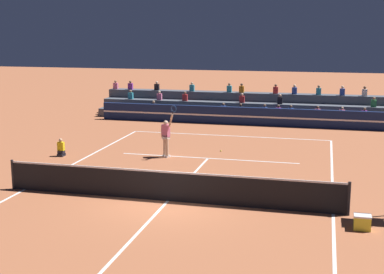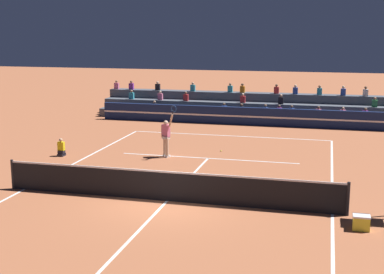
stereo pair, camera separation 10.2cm
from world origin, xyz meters
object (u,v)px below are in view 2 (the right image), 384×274
(tennis_ball, at_px, (221,151))
(equipment_cooler, at_px, (361,222))
(ball_kid_courtside, at_px, (61,149))
(tennis_player, at_px, (166,136))

(tennis_ball, xyz_separation_m, equipment_cooler, (6.00, -9.13, 0.19))
(ball_kid_courtside, height_order, tennis_ball, ball_kid_courtside)
(ball_kid_courtside, relative_size, tennis_ball, 12.43)
(ball_kid_courtside, xyz_separation_m, tennis_player, (4.80, 1.03, 0.66))
(tennis_player, relative_size, tennis_ball, 36.63)
(tennis_player, distance_m, tennis_ball, 2.98)
(ball_kid_courtside, height_order, equipment_cooler, ball_kid_courtside)
(tennis_player, bearing_deg, ball_kid_courtside, -167.84)
(tennis_player, height_order, equipment_cooler, tennis_player)
(ball_kid_courtside, distance_m, tennis_player, 4.95)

